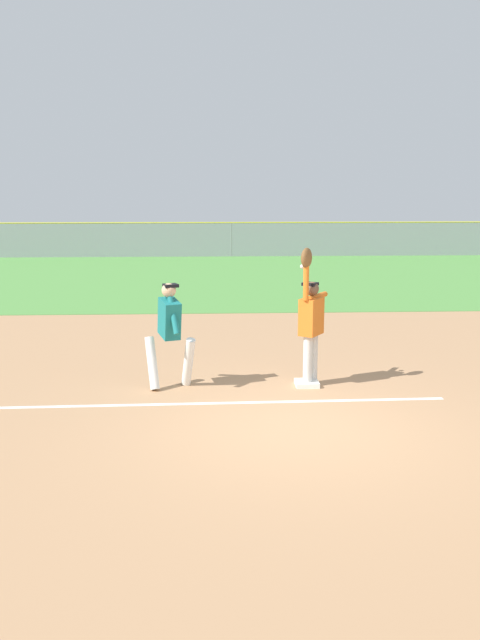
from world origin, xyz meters
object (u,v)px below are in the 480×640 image
at_px(first_base, 307,383).
at_px(fielder, 311,318).
at_px(baseball, 302,267).
at_px(parked_car_red, 352,238).
at_px(parked_car_silver, 143,238).
at_px(parked_car_blue, 249,237).
at_px(parked_car_tan, 445,237).
at_px(runner, 170,328).
at_px(parked_car_green, 20,239).

xyz_separation_m(first_base, fielder, (0.05, 0.03, 1.08)).
relative_size(baseball, parked_car_red, 0.02).
bearing_deg(fielder, parked_car_silver, -44.46).
height_order(fielder, parked_car_red, fielder).
xyz_separation_m(first_base, parked_car_blue, (0.68, 25.57, 0.63)).
xyz_separation_m(parked_car_blue, parked_car_red, (5.52, -0.49, 0.00)).
distance_m(parked_car_silver, parked_car_tan, 16.50).
relative_size(runner, parked_car_red, 0.38).
bearing_deg(baseball, parked_car_blue, 88.27).
height_order(parked_car_green, parked_car_blue, same).
relative_size(baseball, parked_car_blue, 0.02).
relative_size(parked_car_silver, parked_car_blue, 0.98).
bearing_deg(fielder, parked_car_tan, -79.95).
bearing_deg(baseball, parked_car_tan, 65.56).
bearing_deg(parked_car_silver, first_base, -81.23).
xyz_separation_m(runner, parked_car_tan, (13.65, 25.45, -0.32)).
relative_size(first_base, parked_car_silver, 0.08).
height_order(fielder, parked_car_silver, fielder).
height_order(fielder, parked_car_green, fielder).
xyz_separation_m(fielder, parked_car_tan, (11.37, 25.40, -0.45)).
bearing_deg(parked_car_blue, runner, -91.49).
height_order(runner, parked_car_blue, runner).
bearing_deg(parked_car_red, first_base, -107.71).
distance_m(parked_car_blue, parked_car_red, 5.54).
relative_size(first_base, parked_car_green, 0.09).
xyz_separation_m(baseball, parked_car_silver, (-4.99, 25.42, -1.28)).
bearing_deg(parked_car_tan, parked_car_red, 179.68).
height_order(first_base, parked_car_tan, parked_car_tan).
height_order(runner, parked_car_silver, runner).
height_order(parked_car_green, parked_car_silver, same).
distance_m(first_base, parked_car_green, 27.62).
xyz_separation_m(runner, parked_car_silver, (-2.85, 25.53, -0.32)).
distance_m(runner, parked_car_red, 26.47).
distance_m(parked_car_silver, parked_car_red, 11.28).
height_order(first_base, parked_car_green, parked_car_green).
height_order(parked_car_green, parked_car_tan, same).
distance_m(fielder, parked_car_tan, 27.84).
distance_m(baseball, parked_car_silver, 25.93).
bearing_deg(parked_car_green, parked_car_silver, 4.67).
relative_size(parked_car_silver, parked_car_red, 0.99).
height_order(fielder, runner, fielder).
relative_size(parked_car_blue, parked_car_red, 1.01).
bearing_deg(fielder, runner, 35.27).
height_order(runner, parked_car_red, runner).
bearing_deg(parked_car_red, runner, -112.40).
bearing_deg(parked_car_silver, runner, -86.12).
height_order(baseball, parked_car_blue, baseball).
bearing_deg(baseball, runner, -176.89).
bearing_deg(fielder, parked_car_red, -69.62).
xyz_separation_m(parked_car_green, parked_car_blue, (12.13, 0.45, 0.00)).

